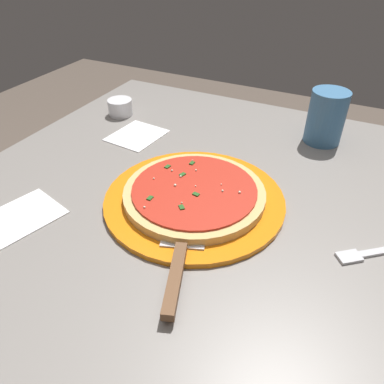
{
  "coord_description": "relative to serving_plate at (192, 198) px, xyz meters",
  "views": [
    {
      "loc": [
        0.49,
        0.24,
        1.15
      ],
      "look_at": [
        0.01,
        -0.0,
        0.75
      ],
      "focal_mm": 34.47,
      "sensor_mm": 36.0,
      "label": 1
    }
  ],
  "objects": [
    {
      "name": "restaurant_table",
      "position": [
        -0.01,
        0.0,
        -0.13
      ],
      "size": [
        0.98,
        0.94,
        0.73
      ],
      "color": "black",
      "rests_on": "ground_plane"
    },
    {
      "name": "serving_plate",
      "position": [
        0.0,
        0.0,
        0.0
      ],
      "size": [
        0.33,
        0.33,
        0.01
      ],
      "primitive_type": "cylinder",
      "color": "orange",
      "rests_on": "restaurant_table"
    },
    {
      "name": "pizza",
      "position": [
        -0.0,
        -0.0,
        0.01
      ],
      "size": [
        0.26,
        0.26,
        0.02
      ],
      "color": "#DBB26B",
      "rests_on": "serving_plate"
    },
    {
      "name": "pizza_server",
      "position": [
        0.15,
        0.05,
        0.01
      ],
      "size": [
        0.22,
        0.12,
        0.01
      ],
      "color": "silver",
      "rests_on": "serving_plate"
    },
    {
      "name": "cup_tall_drink",
      "position": [
        -0.34,
        0.17,
        0.06
      ],
      "size": [
        0.08,
        0.08,
        0.12
      ],
      "primitive_type": "cylinder",
      "color": "teal",
      "rests_on": "restaurant_table"
    },
    {
      "name": "cup_small_sauce",
      "position": [
        -0.26,
        -0.34,
        0.02
      ],
      "size": [
        0.06,
        0.06,
        0.04
      ],
      "primitive_type": "cylinder",
      "color": "silver",
      "rests_on": "restaurant_table"
    },
    {
      "name": "napkin_folded_right",
      "position": [
        0.18,
        -0.25,
        -0.0
      ],
      "size": [
        0.16,
        0.14,
        0.0
      ],
      "primitive_type": "cube",
      "rotation": [
        0.0,
        0.0,
        -0.27
      ],
      "color": "white",
      "rests_on": "restaurant_table"
    },
    {
      "name": "napkin_loose_left",
      "position": [
        -0.17,
        -0.23,
        -0.0
      ],
      "size": [
        0.14,
        0.12,
        0.0
      ],
      "primitive_type": "cube",
      "rotation": [
        0.0,
        0.0,
        -0.1
      ],
      "color": "white",
      "rests_on": "restaurant_table"
    }
  ]
}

